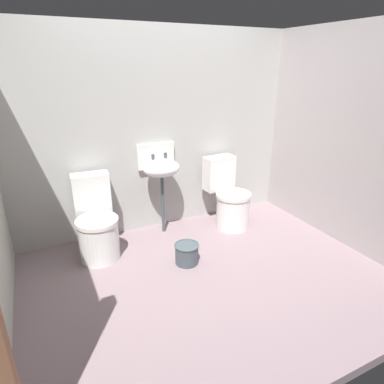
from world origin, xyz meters
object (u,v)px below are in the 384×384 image
Objects in this scene: toilet_left at (97,225)px; toilet_right at (229,199)px; sink at (161,167)px; bucket at (187,253)px.

toilet_left and toilet_right have the same top height.
sink reaches higher than toilet_right.
sink is 4.17× the size of bucket.
toilet_right is 0.79× the size of sink.
toilet_left is at bearing -4.19° from toilet_right.
sink reaches higher than bucket.
toilet_left is 1.51m from toilet_right.
toilet_right reaches higher than bucket.
bucket is at bearing -92.81° from sink.
sink is at bearing -161.70° from toilet_left.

